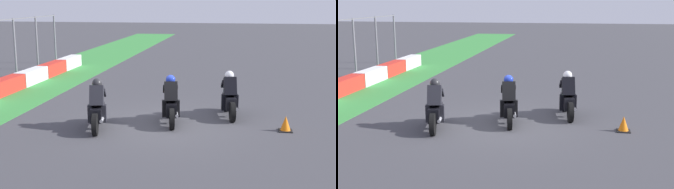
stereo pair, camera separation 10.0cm
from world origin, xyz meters
The scene contains 5 objects.
ground_plane centered at (0.00, 0.00, 0.00)m, with size 120.00×120.00×0.00m, color #3F3F43.
rider_lane_a centered at (1.24, -1.92, 0.62)m, with size 2.03×0.62×1.51m.
rider_lane_b centered at (0.11, -0.15, 0.62)m, with size 2.03×0.64×1.51m.
rider_lane_c centered at (-0.85, 1.90, 0.62)m, with size 2.03×0.64×1.51m.
traffic_cone centered at (-0.21, -3.61, 0.21)m, with size 0.40×0.40×0.45m.
Camera 1 is at (-13.38, -2.26, 3.81)m, focal length 48.35 mm.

